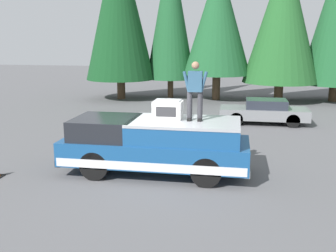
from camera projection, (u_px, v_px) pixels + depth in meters
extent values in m
plane|color=#565659|center=(154.00, 174.00, 11.66)|extent=(90.00, 90.00, 0.00)
cube|color=navy|center=(155.00, 150.00, 11.65)|extent=(2.00, 5.50, 0.70)
cube|color=silver|center=(155.00, 157.00, 11.70)|extent=(2.01, 5.39, 0.24)
cube|color=black|center=(106.00, 127.00, 11.77)|extent=(1.84, 1.87, 0.60)
cube|color=navy|center=(185.00, 132.00, 11.37)|extent=(1.92, 3.19, 0.52)
cube|color=#A8AAAF|center=(185.00, 122.00, 11.30)|extent=(1.94, 3.19, 0.08)
cube|color=#232326|center=(71.00, 154.00, 12.17)|extent=(1.96, 0.16, 0.20)
cube|color=#B2B5BA|center=(246.00, 164.00, 11.25)|extent=(1.96, 0.16, 0.20)
cylinder|color=black|center=(95.00, 165.00, 11.17)|extent=(0.30, 0.84, 0.84)
cylinder|color=black|center=(113.00, 149.00, 12.80)|extent=(0.30, 0.84, 0.84)
cylinder|color=black|center=(206.00, 172.00, 10.63)|extent=(0.30, 0.84, 0.84)
cylinder|color=black|center=(210.00, 154.00, 12.26)|extent=(0.30, 0.84, 0.84)
cube|color=white|center=(168.00, 110.00, 11.50)|extent=(0.64, 0.84, 0.52)
cube|color=#2D2D30|center=(166.00, 112.00, 11.19)|extent=(0.01, 0.59, 0.29)
cube|color=#99999E|center=(168.00, 101.00, 11.44)|extent=(0.58, 0.76, 0.04)
cylinder|color=#333338|center=(200.00, 106.00, 11.17)|extent=(0.15, 0.15, 0.84)
cube|color=black|center=(200.00, 120.00, 11.22)|extent=(0.26, 0.11, 0.08)
cylinder|color=#333338|center=(190.00, 106.00, 11.23)|extent=(0.15, 0.15, 0.84)
cube|color=black|center=(189.00, 119.00, 11.27)|extent=(0.26, 0.11, 0.08)
cube|color=#335B7A|center=(195.00, 81.00, 11.04)|extent=(0.24, 0.40, 0.58)
sphere|color=#A37A5B|center=(195.00, 65.00, 10.95)|extent=(0.22, 0.22, 0.22)
cylinder|color=#335B7A|center=(204.00, 82.00, 10.97)|extent=(0.09, 0.23, 0.58)
cylinder|color=#335B7A|center=(186.00, 81.00, 11.06)|extent=(0.09, 0.23, 0.58)
cube|color=gray|center=(264.00, 113.00, 18.59)|extent=(1.64, 4.10, 0.50)
cube|color=#282D38|center=(266.00, 104.00, 18.47)|extent=(1.31, 1.89, 0.42)
cylinder|color=black|center=(236.00, 119.00, 18.16)|extent=(0.20, 0.62, 0.62)
cylinder|color=black|center=(236.00, 113.00, 19.54)|extent=(0.20, 0.62, 0.62)
cylinder|color=black|center=(293.00, 121.00, 17.72)|extent=(0.20, 0.62, 0.62)
cylinder|color=black|center=(289.00, 115.00, 19.11)|extent=(0.20, 0.62, 0.62)
cylinder|color=#4C3826|center=(333.00, 93.00, 25.15)|extent=(0.52, 0.52, 1.12)
cylinder|color=#4C3826|center=(278.00, 92.00, 25.00)|extent=(0.56, 0.56, 1.25)
cone|color=#235B28|center=(283.00, 16.00, 23.97)|extent=(4.69, 4.69, 8.11)
cylinder|color=#4C3826|center=(216.00, 87.00, 25.79)|extent=(0.52, 0.52, 1.67)
cone|color=#1E562D|center=(218.00, 18.00, 24.82)|extent=(4.35, 4.35, 7.12)
cylinder|color=#4C3826|center=(170.00, 88.00, 26.81)|extent=(0.39, 0.39, 1.29)
cone|color=#1E562D|center=(171.00, 10.00, 25.68)|extent=(3.26, 3.26, 8.97)
cylinder|color=#4C3826|center=(121.00, 89.00, 26.21)|extent=(0.54, 0.54, 1.33)
cone|color=#14421E|center=(119.00, 5.00, 25.02)|extent=(4.51, 4.51, 9.49)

